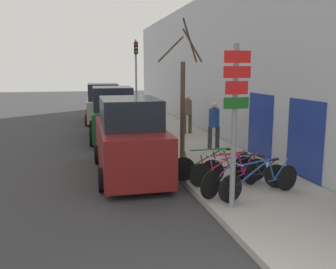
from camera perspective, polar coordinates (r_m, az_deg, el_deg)
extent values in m
plane|color=#333335|center=(15.03, -6.95, -1.96)|extent=(80.00, 80.00, 0.00)
cube|color=#9E9B93|center=(18.19, 0.13, 0.42)|extent=(3.20, 32.00, 0.15)
cube|color=#B2B7C1|center=(18.44, 5.51, 10.41)|extent=(0.20, 32.00, 6.50)
cube|color=navy|center=(10.74, 20.08, -0.69)|extent=(0.03, 1.62, 2.12)
cube|color=navy|center=(12.89, 13.83, 1.31)|extent=(0.03, 1.62, 2.12)
cylinder|color=gray|center=(7.89, 10.03, 0.98)|extent=(0.11, 0.11, 3.44)
cube|color=red|center=(7.74, 10.56, 11.57)|extent=(0.57, 0.02, 0.24)
cube|color=red|center=(7.73, 10.49, 9.34)|extent=(0.59, 0.02, 0.24)
cube|color=red|center=(7.74, 10.41, 7.02)|extent=(0.49, 0.02, 0.27)
cube|color=#19591E|center=(7.76, 10.34, 4.74)|extent=(0.55, 0.02, 0.23)
cylinder|color=black|center=(8.47, 9.48, -8.15)|extent=(0.62, 0.20, 0.64)
cylinder|color=black|center=(9.59, 17.66, -6.34)|extent=(0.62, 0.20, 0.64)
cylinder|color=#1E4799|center=(8.79, 12.87, -5.60)|extent=(0.94, 0.28, 0.53)
cylinder|color=#1E4799|center=(8.79, 13.35, -4.12)|extent=(1.09, 0.32, 0.08)
cylinder|color=#1E4799|center=(9.17, 15.50, -5.23)|extent=(0.21, 0.09, 0.46)
cylinder|color=#1E4799|center=(9.38, 16.39, -6.49)|extent=(0.59, 0.18, 0.08)
cylinder|color=#1E4799|center=(9.38, 16.83, -5.10)|extent=(0.44, 0.14, 0.51)
cylinder|color=#1E4799|center=(8.45, 9.99, -6.31)|extent=(0.20, 0.08, 0.55)
cube|color=black|center=(9.17, 15.96, -3.68)|extent=(0.21, 0.13, 0.04)
cylinder|color=#99999E|center=(8.43, 10.51, -4.45)|extent=(0.14, 0.43, 0.02)
cylinder|color=black|center=(8.64, 6.50, -7.64)|extent=(0.60, 0.35, 0.66)
cylinder|color=black|center=(9.86, 12.69, -5.60)|extent=(0.60, 0.35, 0.66)
cylinder|color=#8C1E72|center=(9.00, 9.07, -4.95)|extent=(0.81, 0.46, 0.54)
cylinder|color=#8C1E72|center=(9.00, 9.44, -3.44)|extent=(0.94, 0.53, 0.09)
cylinder|color=#8C1E72|center=(9.41, 11.07, -4.52)|extent=(0.19, 0.12, 0.47)
cylinder|color=#8C1E72|center=(9.63, 11.73, -5.78)|extent=(0.51, 0.30, 0.08)
cylinder|color=#8C1E72|center=(9.63, 12.06, -4.36)|extent=(0.39, 0.23, 0.53)
cylinder|color=#8C1E72|center=(8.61, 6.89, -5.74)|extent=(0.18, 0.12, 0.57)
cube|color=black|center=(9.41, 11.41, -2.95)|extent=(0.21, 0.17, 0.04)
cylinder|color=#99999E|center=(8.60, 7.28, -3.84)|extent=(0.23, 0.40, 0.02)
cylinder|color=black|center=(9.89, 6.83, -5.54)|extent=(0.53, 0.35, 0.60)
cylinder|color=black|center=(9.73, 16.21, -6.13)|extent=(0.53, 0.35, 0.60)
cylinder|color=black|center=(9.73, 10.36, -4.19)|extent=(0.79, 0.50, 0.50)
cylinder|color=black|center=(9.67, 10.87, -3.00)|extent=(0.91, 0.58, 0.08)
cylinder|color=black|center=(9.69, 13.43, -4.50)|extent=(0.18, 0.13, 0.44)
cylinder|color=black|center=(9.74, 14.56, -5.90)|extent=(0.50, 0.32, 0.07)
cylinder|color=black|center=(9.68, 15.09, -4.73)|extent=(0.38, 0.25, 0.49)
cylinder|color=black|center=(9.81, 7.33, -4.13)|extent=(0.18, 0.13, 0.52)
cube|color=black|center=(9.63, 13.96, -3.19)|extent=(0.21, 0.17, 0.04)
cylinder|color=#99999E|center=(9.74, 7.83, -2.69)|extent=(0.25, 0.39, 0.02)
cylinder|color=black|center=(9.48, 4.95, -6.19)|extent=(0.61, 0.09, 0.61)
cylinder|color=black|center=(10.21, 13.28, -5.25)|extent=(0.61, 0.09, 0.61)
cylinder|color=red|center=(9.65, 8.26, -4.24)|extent=(0.90, 0.11, 0.50)
cylinder|color=red|center=(9.64, 8.72, -2.97)|extent=(1.04, 0.12, 0.08)
cylinder|color=red|center=(9.90, 10.96, -4.09)|extent=(0.20, 0.05, 0.44)
cylinder|color=red|center=(10.06, 11.92, -5.29)|extent=(0.56, 0.08, 0.07)
cylinder|color=red|center=(10.05, 12.36, -4.08)|extent=(0.42, 0.06, 0.49)
cylinder|color=red|center=(9.44, 5.42, -4.64)|extent=(0.19, 0.05, 0.52)
cube|color=black|center=(9.89, 11.41, -2.75)|extent=(0.21, 0.10, 0.04)
cylinder|color=#99999E|center=(9.41, 5.89, -3.08)|extent=(0.06, 0.44, 0.02)
cylinder|color=black|center=(9.92, 2.36, -5.31)|extent=(0.64, 0.14, 0.65)
cylinder|color=black|center=(10.22, 11.55, -5.04)|extent=(0.64, 0.14, 0.65)
cylinder|color=#197233|center=(9.93, 5.90, -3.55)|extent=(0.91, 0.19, 0.53)
cylinder|color=#197233|center=(9.89, 6.39, -2.26)|extent=(1.06, 0.22, 0.08)
cylinder|color=#197233|center=(10.04, 8.90, -3.61)|extent=(0.20, 0.07, 0.47)
cylinder|color=#197233|center=(10.14, 9.99, -4.96)|extent=(0.57, 0.13, 0.08)
cylinder|color=#197233|center=(10.11, 10.48, -3.70)|extent=(0.43, 0.10, 0.52)
cylinder|color=#197233|center=(9.86, 2.84, -3.75)|extent=(0.20, 0.06, 0.56)
cube|color=black|center=(10.00, 9.39, -2.22)|extent=(0.21, 0.11, 0.04)
cylinder|color=#99999E|center=(9.80, 3.33, -2.18)|extent=(0.10, 0.44, 0.02)
cube|color=maroon|center=(11.10, -5.91, -1.89)|extent=(1.82, 4.83, 1.29)
cube|color=black|center=(10.74, -5.88, 3.38)|extent=(1.61, 2.52, 0.81)
cylinder|color=black|center=(12.59, -10.65, -2.94)|extent=(0.23, 0.63, 0.62)
cylinder|color=black|center=(12.77, -2.79, -2.60)|extent=(0.23, 0.63, 0.62)
cylinder|color=black|center=(9.71, -9.92, -6.78)|extent=(0.23, 0.63, 0.62)
cylinder|color=black|center=(9.94, 0.23, -6.23)|extent=(0.23, 0.63, 0.62)
cube|color=#144728|center=(16.80, -8.45, 1.90)|extent=(1.99, 4.58, 1.16)
cube|color=black|center=(16.50, -8.51, 5.50)|extent=(1.72, 2.41, 0.98)
cylinder|color=black|center=(18.22, -11.51, 1.06)|extent=(0.25, 0.68, 0.67)
cylinder|color=black|center=(18.30, -5.82, 1.25)|extent=(0.25, 0.68, 0.67)
cylinder|color=black|center=(15.46, -11.48, -0.50)|extent=(0.25, 0.68, 0.67)
cylinder|color=black|center=(15.56, -4.79, -0.27)|extent=(0.25, 0.68, 0.67)
cube|color=gray|center=(22.48, -9.83, 3.82)|extent=(2.07, 4.68, 1.15)
cube|color=black|center=(22.21, -9.90, 6.44)|extent=(1.79, 2.47, 0.93)
cylinder|color=black|center=(23.94, -12.13, 3.05)|extent=(0.25, 0.62, 0.61)
cylinder|color=black|center=(23.99, -7.66, 3.20)|extent=(0.25, 0.62, 0.61)
cylinder|color=black|center=(21.11, -12.23, 2.15)|extent=(0.25, 0.62, 0.61)
cylinder|color=black|center=(21.16, -7.16, 2.32)|extent=(0.25, 0.62, 0.61)
cylinder|color=#4C3D2D|center=(17.33, 3.37, 1.63)|extent=(0.16, 0.16, 0.87)
cylinder|color=#4C3D2D|center=(17.16, 2.54, 1.55)|extent=(0.16, 0.16, 0.87)
cylinder|color=brown|center=(17.15, 2.98, 4.16)|extent=(0.40, 0.40, 0.69)
sphere|color=tan|center=(17.11, 3.00, 5.69)|extent=(0.23, 0.23, 0.23)
cylinder|color=#333338|center=(13.94, 7.54, -0.52)|extent=(0.16, 0.16, 0.84)
cylinder|color=#333338|center=(13.83, 6.39, -0.58)|extent=(0.16, 0.16, 0.84)
cylinder|color=navy|center=(13.77, 7.03, 2.55)|extent=(0.39, 0.39, 0.67)
sphere|color=tan|center=(13.72, 7.07, 4.41)|extent=(0.23, 0.23, 0.23)
cylinder|color=#4C3828|center=(11.87, 2.23, 3.39)|extent=(0.15, 0.15, 3.16)
cylinder|color=#4C3828|center=(11.94, 3.76, 13.38)|extent=(0.69, 0.14, 1.02)
cylinder|color=#4C3828|center=(12.15, 3.39, 14.06)|extent=(0.68, 0.58, 1.33)
cylinder|color=#4C3828|center=(11.63, 0.43, 12.91)|extent=(0.86, 0.22, 0.80)
cylinder|color=gray|center=(20.72, -4.87, 8.01)|extent=(0.10, 0.10, 4.50)
cube|color=black|center=(20.64, -4.90, 13.00)|extent=(0.20, 0.16, 0.64)
sphere|color=red|center=(20.56, -4.87, 13.57)|extent=(0.11, 0.11, 0.11)
sphere|color=orange|center=(20.55, -4.86, 13.02)|extent=(0.11, 0.11, 0.11)
sphere|color=green|center=(20.54, -4.86, 12.46)|extent=(0.11, 0.11, 0.11)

